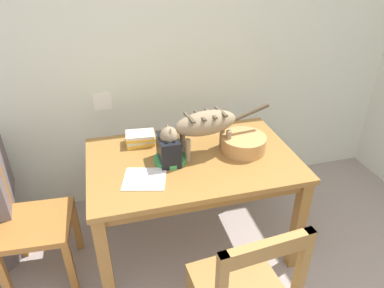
% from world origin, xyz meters
% --- Properties ---
extents(wall_rear, '(4.38, 0.11, 2.50)m').
position_xyz_m(wall_rear, '(0.00, 2.24, 1.25)').
color(wall_rear, silver).
rests_on(wall_rear, ground_plane).
extents(dining_table, '(1.31, 0.84, 0.73)m').
position_xyz_m(dining_table, '(-0.00, 1.51, 0.64)').
color(dining_table, olive).
rests_on(dining_table, ground_plane).
extents(cat, '(0.74, 0.21, 0.30)m').
position_xyz_m(cat, '(0.07, 1.54, 0.94)').
color(cat, '#907A5C').
rests_on(cat, dining_table).
extents(saucer_bowl, '(0.20, 0.20, 0.03)m').
position_xyz_m(saucer_bowl, '(-0.14, 1.51, 0.74)').
color(saucer_bowl, green).
rests_on(saucer_bowl, dining_table).
extents(coffee_mug, '(0.12, 0.08, 0.08)m').
position_xyz_m(coffee_mug, '(-0.14, 1.51, 0.80)').
color(coffee_mug, '#3781C8').
rests_on(coffee_mug, saucer_bowl).
extents(magazine, '(0.29, 0.28, 0.01)m').
position_xyz_m(magazine, '(-0.33, 1.36, 0.73)').
color(magazine, silver).
rests_on(magazine, dining_table).
extents(book_stack, '(0.20, 0.14, 0.08)m').
position_xyz_m(book_stack, '(-0.29, 1.77, 0.77)').
color(book_stack, gold).
rests_on(book_stack, dining_table).
extents(wicker_basket, '(0.29, 0.29, 0.10)m').
position_xyz_m(wicker_basket, '(0.34, 1.52, 0.78)').
color(wicker_basket, tan).
rests_on(wicker_basket, dining_table).
extents(toaster, '(0.12, 0.20, 0.18)m').
position_xyz_m(toaster, '(-0.15, 1.51, 0.82)').
color(toaster, black).
rests_on(toaster, dining_table).
extents(wooden_chair_near, '(0.45, 0.45, 0.92)m').
position_xyz_m(wooden_chair_near, '(-1.04, 1.49, 0.45)').
color(wooden_chair_near, '#9F652C').
rests_on(wooden_chair_near, ground_plane).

